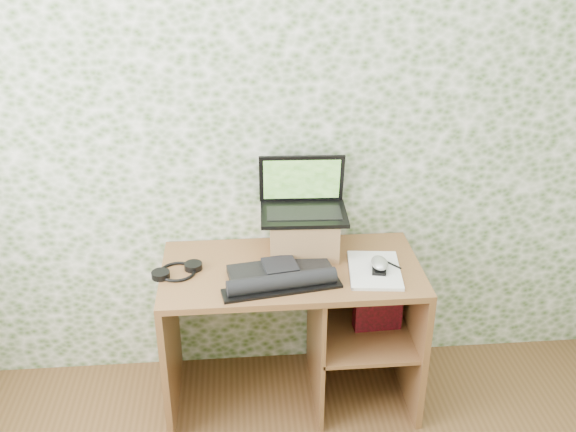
{
  "coord_description": "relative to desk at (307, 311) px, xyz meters",
  "views": [
    {
      "loc": [
        -0.23,
        -1.1,
        2.27
      ],
      "look_at": [
        -0.02,
        1.39,
        1.04
      ],
      "focal_mm": 40.0,
      "sensor_mm": 36.0,
      "label": 1
    }
  ],
  "objects": [
    {
      "name": "wall_back",
      "position": [
        -0.08,
        0.28,
        0.82
      ],
      "size": [
        3.5,
        0.0,
        3.5
      ],
      "primitive_type": "plane",
      "rotation": [
        1.57,
        0.0,
        0.0
      ],
      "color": "white",
      "rests_on": "ground"
    },
    {
      "name": "desk",
      "position": [
        0.0,
        0.0,
        0.0
      ],
      "size": [
        1.2,
        0.6,
        0.75
      ],
      "color": "brown",
      "rests_on": "floor"
    },
    {
      "name": "riser",
      "position": [
        -0.01,
        0.12,
        0.36
      ],
      "size": [
        0.33,
        0.28,
        0.19
      ],
      "primitive_type": "cube",
      "rotation": [
        0.0,
        0.0,
        -0.04
      ],
      "color": "olive",
      "rests_on": "desk"
    },
    {
      "name": "laptop",
      "position": [
        -0.01,
        0.16,
        0.52
      ],
      "size": [
        0.41,
        0.3,
        0.27
      ],
      "rotation": [
        0.0,
        0.0,
        -0.04
      ],
      "color": "black",
      "rests_on": "riser"
    },
    {
      "name": "keyboard",
      "position": [
        -0.14,
        -0.14,
        0.29
      ],
      "size": [
        0.54,
        0.34,
        0.07
      ],
      "rotation": [
        0.0,
        0.0,
        0.16
      ],
      "color": "black",
      "rests_on": "desk"
    },
    {
      "name": "headphones",
      "position": [
        -0.6,
        -0.03,
        0.28
      ],
      "size": [
        0.23,
        0.22,
        0.03
      ],
      "rotation": [
        0.0,
        0.0,
        0.42
      ],
      "color": "black",
      "rests_on": "desk"
    },
    {
      "name": "notepad",
      "position": [
        0.3,
        -0.1,
        0.28
      ],
      "size": [
        0.27,
        0.35,
        0.02
      ],
      "primitive_type": "cube",
      "rotation": [
        0.0,
        0.0,
        -0.11
      ],
      "color": "white",
      "rests_on": "desk"
    },
    {
      "name": "mouse",
      "position": [
        0.32,
        -0.11,
        0.3
      ],
      "size": [
        0.1,
        0.13,
        0.04
      ],
      "primitive_type": "ellipsoid",
      "rotation": [
        0.0,
        0.0,
        -0.21
      ],
      "color": "silver",
      "rests_on": "notepad"
    },
    {
      "name": "pen",
      "position": [
        0.37,
        -0.05,
        0.29
      ],
      "size": [
        0.1,
        0.12,
        0.01
      ],
      "primitive_type": "cylinder",
      "rotation": [
        1.57,
        0.0,
        0.67
      ],
      "color": "black",
      "rests_on": "notepad"
    },
    {
      "name": "red_box",
      "position": [
        0.34,
        -0.03,
        0.05
      ],
      "size": [
        0.23,
        0.08,
        0.28
      ],
      "primitive_type": "cube",
      "rotation": [
        0.0,
        0.0,
        0.05
      ],
      "color": "maroon",
      "rests_on": "desk"
    }
  ]
}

